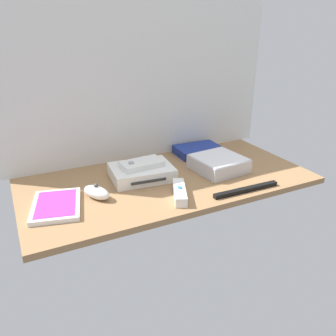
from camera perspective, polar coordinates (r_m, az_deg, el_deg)
name	(u,v)px	position (r cm, az deg, el deg)	size (l,w,h in cm)	color
ground_plane	(168,181)	(120.98, 0.00, -2.18)	(100.00, 48.00, 2.00)	#936D47
back_wall	(139,76)	(133.27, -4.86, 14.95)	(110.00, 1.20, 64.00)	silver
game_console	(142,172)	(120.54, -4.40, -0.68)	(22.42, 17.99, 4.40)	white
mini_computer	(218,163)	(127.73, 8.38, 0.75)	(18.45, 18.45, 5.30)	silver
game_case	(56,205)	(107.05, -18.06, -5.92)	(17.65, 21.64, 1.56)	white
network_router	(198,150)	(142.95, 4.98, 2.96)	(18.40, 12.83, 3.40)	navy
remote_wand	(180,192)	(107.77, 1.94, -4.04)	(9.22, 15.00, 3.40)	white
remote_nunchuk	(97,192)	(108.76, -11.77, -3.97)	(8.75, 10.87, 5.10)	white
remote_classic_pad	(142,164)	(119.08, -4.36, 0.69)	(14.91, 8.96, 2.40)	white
sensor_bar	(246,190)	(113.97, 12.84, -3.52)	(24.00, 1.80, 1.40)	black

